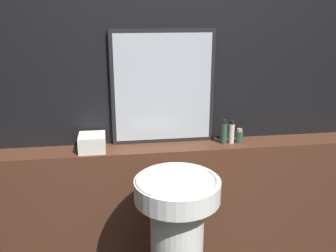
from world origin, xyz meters
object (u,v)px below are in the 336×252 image
(shampoo_bottle, at_px, (224,133))
(lotion_bottle, at_px, (239,136))
(towel_stack, at_px, (92,143))
(conditioner_bottle, at_px, (232,133))
(mirror, at_px, (163,88))
(pedestal_sink, at_px, (177,237))

(shampoo_bottle, distance_m, lotion_bottle, 0.11)
(towel_stack, xyz_separation_m, lotion_bottle, (0.99, 0.00, -0.01))
(shampoo_bottle, xyz_separation_m, conditioner_bottle, (0.05, 0.00, -0.00))
(conditioner_bottle, bearing_deg, mirror, 168.70)
(shampoo_bottle, bearing_deg, lotion_bottle, 0.00)
(pedestal_sink, relative_size, towel_stack, 5.06)
(mirror, height_order, shampoo_bottle, mirror)
(pedestal_sink, bearing_deg, mirror, 90.35)
(shampoo_bottle, xyz_separation_m, lotion_bottle, (0.11, 0.00, -0.03))
(mirror, relative_size, towel_stack, 4.23)
(pedestal_sink, bearing_deg, shampoo_bottle, 49.53)
(conditioner_bottle, bearing_deg, shampoo_bottle, -180.00)
(mirror, height_order, conditioner_bottle, mirror)
(towel_stack, relative_size, lotion_bottle, 1.80)
(mirror, distance_m, lotion_bottle, 0.62)
(pedestal_sink, bearing_deg, towel_stack, 135.62)
(mirror, distance_m, towel_stack, 0.59)
(pedestal_sink, xyz_separation_m, shampoo_bottle, (0.40, 0.47, 0.47))
(towel_stack, height_order, shampoo_bottle, shampoo_bottle)
(towel_stack, bearing_deg, mirror, 10.84)
(conditioner_bottle, bearing_deg, lotion_bottle, -0.00)
(conditioner_bottle, bearing_deg, pedestal_sink, -133.98)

